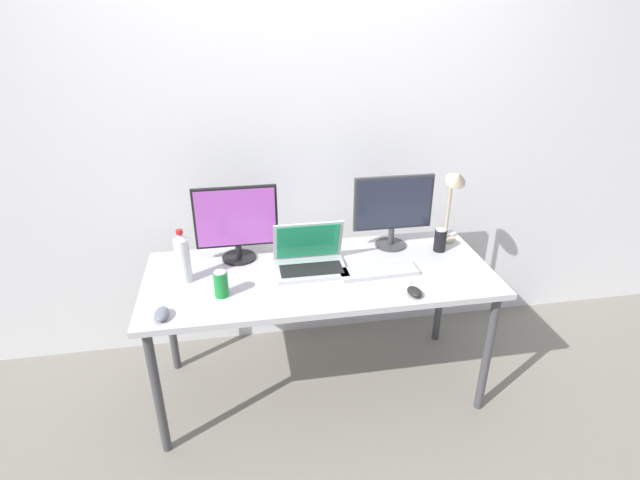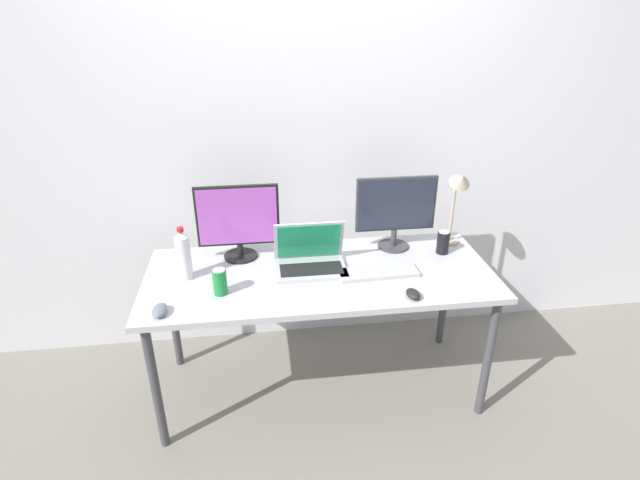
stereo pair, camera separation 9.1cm
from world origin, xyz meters
name	(u,v)px [view 1 (the left image)]	position (x,y,z in m)	size (l,w,h in m)	color
ground_plane	(320,385)	(0.00, 0.00, 0.00)	(16.00, 16.00, 0.00)	gray
wall_back	(302,133)	(0.00, 0.59, 1.30)	(7.00, 0.08, 2.60)	silver
work_desk	(320,283)	(0.00, 0.00, 0.68)	(1.74, 0.73, 0.74)	#424247
monitor_left	(236,222)	(-0.40, 0.22, 0.95)	(0.42, 0.18, 0.40)	black
monitor_center	(393,208)	(0.44, 0.23, 0.97)	(0.43, 0.17, 0.41)	#38383D
laptop_silver	(310,258)	(-0.04, 0.05, 0.80)	(0.35, 0.24, 0.25)	#B7B7BC
keyboard_main	(378,272)	(0.29, -0.06, 0.75)	(0.39, 0.12, 0.02)	#B2B2B7
mouse_by_keyboard	(162,314)	(-0.74, -0.27, 0.76)	(0.06, 0.11, 0.04)	slate
mouse_by_laptop	(415,292)	(0.39, -0.29, 0.76)	(0.06, 0.09, 0.03)	black
water_bottle	(183,258)	(-0.66, 0.03, 0.87)	(0.07, 0.07, 0.27)	silver
soda_can_near_keyboard	(440,240)	(0.68, 0.12, 0.80)	(0.07, 0.07, 0.13)	black
soda_can_by_laptop	(221,284)	(-0.48, -0.14, 0.80)	(0.07, 0.07, 0.13)	#197F33
desk_lamp	(454,192)	(0.76, 0.20, 1.05)	(0.11, 0.18, 0.45)	tan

